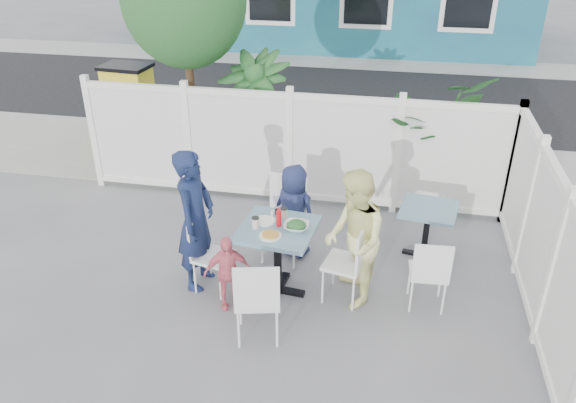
% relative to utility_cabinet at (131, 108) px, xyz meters
% --- Properties ---
extents(ground, '(80.00, 80.00, 0.00)m').
position_rel_utility_cabinet_xyz_m(ground, '(2.99, -4.00, -0.68)').
color(ground, slate).
extents(near_sidewalk, '(24.00, 2.60, 0.01)m').
position_rel_utility_cabinet_xyz_m(near_sidewalk, '(2.99, -0.20, -0.67)').
color(near_sidewalk, gray).
rests_on(near_sidewalk, ground).
extents(street, '(24.00, 5.00, 0.01)m').
position_rel_utility_cabinet_xyz_m(street, '(2.99, 3.50, -0.67)').
color(street, black).
rests_on(street, ground).
extents(far_sidewalk, '(24.00, 1.60, 0.01)m').
position_rel_utility_cabinet_xyz_m(far_sidewalk, '(2.99, 6.60, -0.67)').
color(far_sidewalk, gray).
rests_on(far_sidewalk, ground).
extents(fence_back, '(5.86, 0.08, 1.60)m').
position_rel_utility_cabinet_xyz_m(fence_back, '(3.09, -1.60, 0.11)').
color(fence_back, white).
rests_on(fence_back, ground).
extents(fence_right, '(0.08, 3.66, 1.60)m').
position_rel_utility_cabinet_xyz_m(fence_right, '(5.99, -3.40, 0.11)').
color(fence_right, white).
rests_on(fence_right, ground).
extents(utility_cabinet, '(0.77, 0.58, 1.35)m').
position_rel_utility_cabinet_xyz_m(utility_cabinet, '(0.00, 0.00, 0.00)').
color(utility_cabinet, gold).
rests_on(utility_cabinet, ground).
extents(potted_shrub_a, '(1.37, 1.37, 1.93)m').
position_rel_utility_cabinet_xyz_m(potted_shrub_a, '(2.41, -0.90, 0.29)').
color(potted_shrub_a, '#1E512C').
rests_on(potted_shrub_a, ground).
extents(potted_shrub_b, '(2.14, 2.12, 1.80)m').
position_rel_utility_cabinet_xyz_m(potted_shrub_b, '(4.86, -1.00, 0.22)').
color(potted_shrub_b, '#1E512C').
rests_on(potted_shrub_b, ground).
extents(main_table, '(0.85, 0.85, 0.81)m').
position_rel_utility_cabinet_xyz_m(main_table, '(3.36, -3.69, -0.05)').
color(main_table, teal).
rests_on(main_table, ground).
extents(spare_table, '(0.73, 0.73, 0.67)m').
position_rel_utility_cabinet_xyz_m(spare_table, '(4.94, -2.68, -0.16)').
color(spare_table, teal).
rests_on(spare_table, ground).
extents(chair_left, '(0.44, 0.45, 0.85)m').
position_rel_utility_cabinet_xyz_m(chair_left, '(2.60, -3.75, -0.18)').
color(chair_left, white).
rests_on(chair_left, ground).
extents(chair_right, '(0.48, 0.49, 0.91)m').
position_rel_utility_cabinet_xyz_m(chair_right, '(4.15, -3.68, -0.15)').
color(chair_right, white).
rests_on(chair_right, ground).
extents(chair_back, '(0.51, 0.50, 1.01)m').
position_rel_utility_cabinet_xyz_m(chair_back, '(3.29, -2.94, -0.09)').
color(chair_back, white).
rests_on(chair_back, ground).
extents(chair_near, '(0.50, 0.49, 0.93)m').
position_rel_utility_cabinet_xyz_m(chair_near, '(3.34, -4.51, -0.13)').
color(chair_near, white).
rests_on(chair_near, ground).
extents(chair_spare, '(0.40, 0.39, 0.84)m').
position_rel_utility_cabinet_xyz_m(chair_spare, '(4.94, -3.69, -0.19)').
color(chair_spare, white).
rests_on(chair_spare, ground).
extents(man, '(0.42, 0.61, 1.60)m').
position_rel_utility_cabinet_xyz_m(man, '(2.47, -3.69, 0.12)').
color(man, '#152044').
rests_on(man, ground).
extents(woman, '(0.74, 0.85, 1.49)m').
position_rel_utility_cabinet_xyz_m(woman, '(4.16, -3.67, 0.07)').
color(woman, '#F7F857').
rests_on(woman, ground).
extents(boy, '(0.66, 0.56, 1.16)m').
position_rel_utility_cabinet_xyz_m(boy, '(3.39, -2.90, -0.10)').
color(boy, '#1E264E').
rests_on(boy, ground).
extents(toddler, '(0.53, 0.40, 0.84)m').
position_rel_utility_cabinet_xyz_m(toddler, '(2.90, -4.03, -0.26)').
color(toddler, '#E86C7E').
rests_on(toddler, ground).
extents(plate_main, '(0.23, 0.23, 0.01)m').
position_rel_utility_cabinet_xyz_m(plate_main, '(3.33, -3.88, 0.14)').
color(plate_main, white).
rests_on(plate_main, main_table).
extents(plate_side, '(0.23, 0.23, 0.02)m').
position_rel_utility_cabinet_xyz_m(plate_side, '(3.21, -3.60, 0.14)').
color(plate_side, white).
rests_on(plate_side, main_table).
extents(salad_bowl, '(0.26, 0.26, 0.06)m').
position_rel_utility_cabinet_xyz_m(salad_bowl, '(3.56, -3.69, 0.17)').
color(salad_bowl, white).
rests_on(salad_bowl, main_table).
extents(coffee_cup_a, '(0.07, 0.07, 0.11)m').
position_rel_utility_cabinet_xyz_m(coffee_cup_a, '(3.14, -3.74, 0.19)').
color(coffee_cup_a, beige).
rests_on(coffee_cup_a, main_table).
extents(coffee_cup_b, '(0.08, 0.08, 0.12)m').
position_rel_utility_cabinet_xyz_m(coffee_cup_b, '(3.39, -3.50, 0.20)').
color(coffee_cup_b, beige).
rests_on(coffee_cup_b, main_table).
extents(ketchup_bottle, '(0.05, 0.05, 0.17)m').
position_rel_utility_cabinet_xyz_m(ketchup_bottle, '(3.37, -3.66, 0.22)').
color(ketchup_bottle, red).
rests_on(ketchup_bottle, main_table).
extents(salt_shaker, '(0.03, 0.03, 0.07)m').
position_rel_utility_cabinet_xyz_m(salt_shaker, '(3.26, -3.47, 0.17)').
color(salt_shaker, white).
rests_on(salt_shaker, main_table).
extents(pepper_shaker, '(0.03, 0.03, 0.07)m').
position_rel_utility_cabinet_xyz_m(pepper_shaker, '(3.30, -3.43, 0.17)').
color(pepper_shaker, black).
rests_on(pepper_shaker, main_table).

